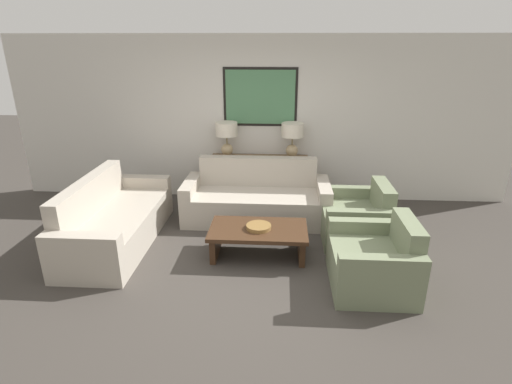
% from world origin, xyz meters
% --- Properties ---
extents(ground_plane, '(20.00, 20.00, 0.00)m').
position_xyz_m(ground_plane, '(0.00, 0.00, 0.00)').
color(ground_plane, '#3D3833').
extents(back_wall, '(8.20, 0.12, 2.65)m').
position_xyz_m(back_wall, '(0.00, 2.55, 1.33)').
color(back_wall, beige).
rests_on(back_wall, ground_plane).
extents(console_table, '(1.58, 0.40, 0.77)m').
position_xyz_m(console_table, '(0.00, 2.27, 0.39)').
color(console_table, brown).
rests_on(console_table, ground_plane).
extents(table_lamp_left, '(0.35, 0.35, 0.56)m').
position_xyz_m(table_lamp_left, '(-0.52, 2.27, 1.15)').
color(table_lamp_left, tan).
rests_on(table_lamp_left, console_table).
extents(table_lamp_right, '(0.35, 0.35, 0.56)m').
position_xyz_m(table_lamp_right, '(0.52, 2.27, 1.15)').
color(table_lamp_right, tan).
rests_on(table_lamp_right, console_table).
extents(couch_by_back_wall, '(2.15, 0.88, 0.88)m').
position_xyz_m(couch_by_back_wall, '(0.00, 1.59, 0.30)').
color(couch_by_back_wall, '#ADA393').
rests_on(couch_by_back_wall, ground_plane).
extents(couch_by_side, '(0.88, 2.15, 0.88)m').
position_xyz_m(couch_by_side, '(-1.84, 0.71, 0.30)').
color(couch_by_side, '#ADA393').
rests_on(couch_by_side, ground_plane).
extents(coffee_table, '(1.21, 0.68, 0.38)m').
position_xyz_m(coffee_table, '(0.09, 0.47, 0.28)').
color(coffee_table, '#3D2616').
rests_on(coffee_table, ground_plane).
extents(decorative_bowl, '(0.31, 0.31, 0.05)m').
position_xyz_m(decorative_bowl, '(0.10, 0.45, 0.40)').
color(decorative_bowl, olive).
rests_on(decorative_bowl, coffee_table).
extents(armchair_near_back_wall, '(0.87, 0.99, 0.79)m').
position_xyz_m(armchair_near_back_wall, '(1.40, 1.03, 0.28)').
color(armchair_near_back_wall, '#707A5B').
rests_on(armchair_near_back_wall, ground_plane).
extents(armchair_near_camera, '(0.87, 0.99, 0.79)m').
position_xyz_m(armchair_near_camera, '(1.40, -0.10, 0.28)').
color(armchair_near_camera, '#707A5B').
rests_on(armchair_near_camera, ground_plane).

